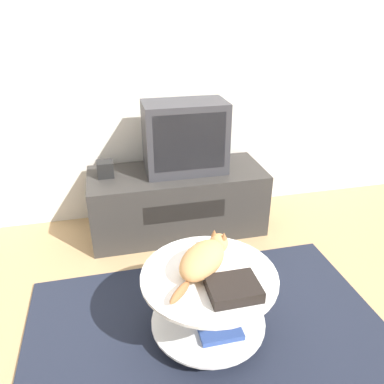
# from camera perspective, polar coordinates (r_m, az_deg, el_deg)

# --- Properties ---
(ground_plane) EXTENTS (12.00, 12.00, 0.00)m
(ground_plane) POSITION_cam_1_polar(r_m,az_deg,el_deg) (2.23, 3.00, -21.92)
(ground_plane) COLOR tan
(wall_back) EXTENTS (8.00, 0.05, 2.60)m
(wall_back) POSITION_cam_1_polar(r_m,az_deg,el_deg) (3.04, -5.04, 19.57)
(wall_back) COLOR silver
(wall_back) RESTS_ON ground_plane
(rug) EXTENTS (2.03, 1.43, 0.02)m
(rug) POSITION_cam_1_polar(r_m,az_deg,el_deg) (2.23, 3.00, -21.75)
(rug) COLOR #1E2333
(rug) RESTS_ON ground_plane
(tv_stand) EXTENTS (1.36, 0.56, 0.51)m
(tv_stand) POSITION_cam_1_polar(r_m,az_deg,el_deg) (3.02, -2.23, -1.34)
(tv_stand) COLOR #33302D
(tv_stand) RESTS_ON ground_plane
(tv) EXTENTS (0.61, 0.34, 0.53)m
(tv) POSITION_cam_1_polar(r_m,az_deg,el_deg) (2.83, -1.07, 8.33)
(tv) COLOR #333338
(tv) RESTS_ON tv_stand
(speaker) EXTENTS (0.12, 0.12, 0.12)m
(speaker) POSITION_cam_1_polar(r_m,az_deg,el_deg) (2.87, -13.07, 3.45)
(speaker) COLOR black
(speaker) RESTS_ON tv_stand
(coffee_table) EXTENTS (0.71, 0.71, 0.41)m
(coffee_table) POSITION_cam_1_polar(r_m,az_deg,el_deg) (2.08, 2.65, -15.91)
(coffee_table) COLOR #B2B2B7
(coffee_table) RESTS_ON rug
(dvd_box) EXTENTS (0.25, 0.20, 0.06)m
(dvd_box) POSITION_cam_1_polar(r_m,az_deg,el_deg) (1.86, 6.34, -14.42)
(dvd_box) COLOR black
(dvd_box) RESTS_ON coffee_table
(cat) EXTENTS (0.41, 0.45, 0.14)m
(cat) POSITION_cam_1_polar(r_m,az_deg,el_deg) (1.97, 1.82, -10.07)
(cat) COLOR tan
(cat) RESTS_ON coffee_table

